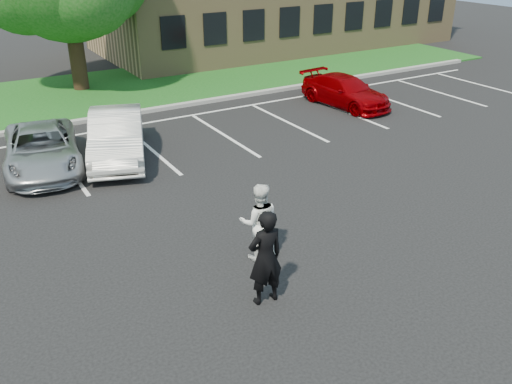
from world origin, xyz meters
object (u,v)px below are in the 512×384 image
car_silver_minivan (42,149)px  car_red_compact (345,91)px  man_black_suit (265,258)px  man_white_shirt (259,222)px  car_white_sedan (117,136)px

car_silver_minivan → car_red_compact: bearing=11.8°
man_black_suit → car_red_compact: man_black_suit is taller
man_white_shirt → car_silver_minivan: 8.38m
man_black_suit → car_white_sedan: bearing=-88.2°
man_black_suit → car_silver_minivan: man_black_suit is taller
car_white_sedan → car_red_compact: bearing=24.1°
man_white_shirt → car_silver_minivan: (-3.07, 7.79, -0.26)m
man_white_shirt → car_white_sedan: 7.48m
car_red_compact → car_white_sedan: bearing=178.8°
car_silver_minivan → car_white_sedan: car_white_sedan is taller
man_black_suit → man_white_shirt: 1.61m
car_white_sedan → car_silver_minivan: bearing=-170.1°
man_black_suit → car_silver_minivan: bearing=-74.6°
man_white_shirt → car_red_compact: bearing=-114.2°
car_white_sedan → car_red_compact: car_white_sedan is taller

